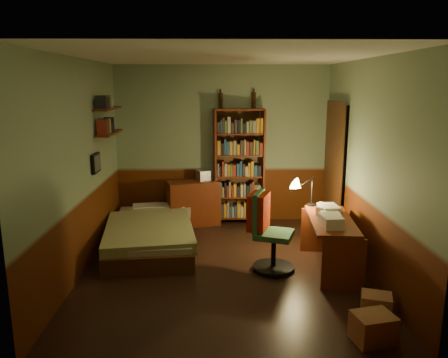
{
  "coord_description": "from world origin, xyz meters",
  "views": [
    {
      "loc": [
        -0.1,
        -5.21,
        2.29
      ],
      "look_at": [
        0.0,
        0.25,
        1.1
      ],
      "focal_mm": 35.0,
      "sensor_mm": 36.0,
      "label": 1
    }
  ],
  "objects_px": {
    "mini_stereo": "(206,175)",
    "cardboard_box_a": "(373,328)",
    "dresser": "(193,203)",
    "desk": "(330,244)",
    "bed": "(151,225)",
    "desk_lamp": "(312,183)",
    "bookshelf": "(239,167)",
    "cardboard_box_b": "(376,304)",
    "office_chair": "(274,229)"
  },
  "relations": [
    {
      "from": "desk",
      "to": "office_chair",
      "type": "distance_m",
      "value": 0.74
    },
    {
      "from": "desk_lamp",
      "to": "bookshelf",
      "type": "bearing_deg",
      "value": 126.37
    },
    {
      "from": "cardboard_box_b",
      "to": "cardboard_box_a",
      "type": "bearing_deg",
      "value": -112.84
    },
    {
      "from": "bed",
      "to": "office_chair",
      "type": "xyz_separation_m",
      "value": [
        1.65,
        -0.89,
        0.23
      ]
    },
    {
      "from": "dresser",
      "to": "bookshelf",
      "type": "relative_size",
      "value": 0.44
    },
    {
      "from": "bed",
      "to": "desk_lamp",
      "type": "xyz_separation_m",
      "value": [
        2.24,
        -0.26,
        0.67
      ]
    },
    {
      "from": "desk_lamp",
      "to": "cardboard_box_b",
      "type": "relative_size",
      "value": 2.16
    },
    {
      "from": "cardboard_box_a",
      "to": "office_chair",
      "type": "bearing_deg",
      "value": 114.04
    },
    {
      "from": "desk_lamp",
      "to": "office_chair",
      "type": "height_order",
      "value": "desk_lamp"
    },
    {
      "from": "bookshelf",
      "to": "desk_lamp",
      "type": "bearing_deg",
      "value": -62.05
    },
    {
      "from": "mini_stereo",
      "to": "desk",
      "type": "xyz_separation_m",
      "value": [
        1.58,
        -1.97,
        -0.49
      ]
    },
    {
      "from": "mini_stereo",
      "to": "bookshelf",
      "type": "bearing_deg",
      "value": -28.18
    },
    {
      "from": "dresser",
      "to": "desk",
      "type": "xyz_separation_m",
      "value": [
        1.8,
        -1.85,
        -0.04
      ]
    },
    {
      "from": "dresser",
      "to": "desk_lamp",
      "type": "distance_m",
      "value": 2.17
    },
    {
      "from": "bed",
      "to": "office_chair",
      "type": "relative_size",
      "value": 1.93
    },
    {
      "from": "mini_stereo",
      "to": "cardboard_box_a",
      "type": "distance_m",
      "value": 3.96
    },
    {
      "from": "bookshelf",
      "to": "cardboard_box_b",
      "type": "relative_size",
      "value": 6.41
    },
    {
      "from": "dresser",
      "to": "bookshelf",
      "type": "xyz_separation_m",
      "value": [
        0.75,
        0.08,
        0.58
      ]
    },
    {
      "from": "bed",
      "to": "cardboard_box_a",
      "type": "relative_size",
      "value": 5.95
    },
    {
      "from": "mini_stereo",
      "to": "office_chair",
      "type": "xyz_separation_m",
      "value": [
        0.88,
        -1.99,
        -0.27
      ]
    },
    {
      "from": "dresser",
      "to": "office_chair",
      "type": "height_order",
      "value": "office_chair"
    },
    {
      "from": "mini_stereo",
      "to": "desk",
      "type": "relative_size",
      "value": 0.24
    },
    {
      "from": "desk",
      "to": "dresser",
      "type": "bearing_deg",
      "value": 139.38
    },
    {
      "from": "bed",
      "to": "dresser",
      "type": "relative_size",
      "value": 2.53
    },
    {
      "from": "office_chair",
      "to": "cardboard_box_a",
      "type": "height_order",
      "value": "office_chair"
    },
    {
      "from": "mini_stereo",
      "to": "cardboard_box_b",
      "type": "height_order",
      "value": "mini_stereo"
    },
    {
      "from": "desk",
      "to": "cardboard_box_b",
      "type": "distance_m",
      "value": 1.15
    },
    {
      "from": "dresser",
      "to": "desk",
      "type": "distance_m",
      "value": 2.58
    },
    {
      "from": "desk",
      "to": "cardboard_box_b",
      "type": "bearing_deg",
      "value": -74.64
    },
    {
      "from": "desk_lamp",
      "to": "cardboard_box_a",
      "type": "xyz_separation_m",
      "value": [
        0.11,
        -2.21,
        -0.85
      ]
    },
    {
      "from": "mini_stereo",
      "to": "dresser",
      "type": "bearing_deg",
      "value": -173.83
    },
    {
      "from": "bookshelf",
      "to": "desk",
      "type": "bearing_deg",
      "value": -68.96
    },
    {
      "from": "desk_lamp",
      "to": "cardboard_box_b",
      "type": "distance_m",
      "value": 1.96
    },
    {
      "from": "mini_stereo",
      "to": "desk_lamp",
      "type": "bearing_deg",
      "value": -66.6
    },
    {
      "from": "desk_lamp",
      "to": "cardboard_box_a",
      "type": "distance_m",
      "value": 2.37
    },
    {
      "from": "bookshelf",
      "to": "cardboard_box_a",
      "type": "xyz_separation_m",
      "value": [
        1.04,
        -3.52,
        -0.82
      ]
    },
    {
      "from": "dresser",
      "to": "cardboard_box_b",
      "type": "bearing_deg",
      "value": -72.35
    },
    {
      "from": "desk",
      "to": "cardboard_box_a",
      "type": "bearing_deg",
      "value": -85.01
    },
    {
      "from": "mini_stereo",
      "to": "office_chair",
      "type": "distance_m",
      "value": 2.19
    },
    {
      "from": "mini_stereo",
      "to": "desk_lamp",
      "type": "distance_m",
      "value": 2.01
    },
    {
      "from": "mini_stereo",
      "to": "office_chair",
      "type": "bearing_deg",
      "value": -90.13
    },
    {
      "from": "desk",
      "to": "cardboard_box_b",
      "type": "height_order",
      "value": "desk"
    },
    {
      "from": "dresser",
      "to": "desk",
      "type": "height_order",
      "value": "dresser"
    },
    {
      "from": "bed",
      "to": "office_chair",
      "type": "bearing_deg",
      "value": -33.91
    },
    {
      "from": "bed",
      "to": "desk_lamp",
      "type": "height_order",
      "value": "desk_lamp"
    },
    {
      "from": "mini_stereo",
      "to": "cardboard_box_a",
      "type": "height_order",
      "value": "mini_stereo"
    },
    {
      "from": "bookshelf",
      "to": "cardboard_box_b",
      "type": "distance_m",
      "value": 3.39
    },
    {
      "from": "office_chair",
      "to": "desk",
      "type": "bearing_deg",
      "value": 21.05
    },
    {
      "from": "bookshelf",
      "to": "desk",
      "type": "relative_size",
      "value": 1.54
    },
    {
      "from": "cardboard_box_a",
      "to": "dresser",
      "type": "bearing_deg",
      "value": 117.57
    }
  ]
}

